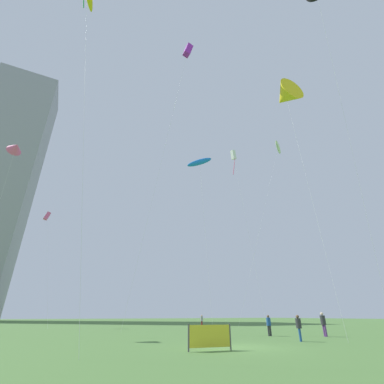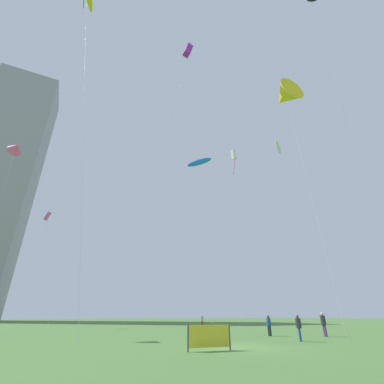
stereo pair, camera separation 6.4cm
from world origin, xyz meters
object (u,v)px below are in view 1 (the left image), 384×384
object	(u,v)px
event_banner	(210,336)
distant_highrise_1	(0,181)
person_standing_1	(323,322)
kite_flying_4	(200,162)
kite_flying_3	(16,148)
kite_flying_7	(286,96)
kite_flying_2	(47,216)
kite_flying_8	(233,156)
kite_flying_5	(278,147)
kite_flying_6	(188,51)
person_standing_2	(299,326)
person_standing_3	(269,324)
person_standing_0	(202,320)

from	to	relation	value
event_banner	distant_highrise_1	bearing A→B (deg)	105.80
person_standing_1	kite_flying_4	bearing A→B (deg)	48.77
kite_flying_3	kite_flying_7	world-z (taller)	kite_flying_7
kite_flying_2	event_banner	world-z (taller)	kite_flying_2
event_banner	kite_flying_8	bearing A→B (deg)	45.93
kite_flying_3	kite_flying_5	size ratio (longest dim) A/B	0.55
kite_flying_5	kite_flying_6	size ratio (longest dim) A/B	0.95
person_standing_2	kite_flying_5	bearing A→B (deg)	-179.15
kite_flying_3	kite_flying_8	distance (m)	30.20
kite_flying_8	person_standing_3	bearing A→B (deg)	-121.34
kite_flying_3	event_banner	xyz separation A→B (m)	(12.93, -17.87, -17.39)
person_standing_1	distant_highrise_1	bearing A→B (deg)	36.71
kite_flying_4	kite_flying_8	bearing A→B (deg)	26.61
person_standing_0	event_banner	distance (m)	27.70
person_standing_2	kite_flying_3	world-z (taller)	kite_flying_3
person_standing_2	kite_flying_7	world-z (taller)	kite_flying_7
person_standing_0	kite_flying_4	bearing A→B (deg)	154.42
person_standing_2	kite_flying_8	size ratio (longest dim) A/B	0.06
kite_flying_3	person_standing_3	bearing A→B (deg)	-27.53
kite_flying_5	kite_flying_8	bearing A→B (deg)	-171.04
kite_flying_7	kite_flying_8	world-z (taller)	kite_flying_8
person_standing_1	kite_flying_8	size ratio (longest dim) A/B	0.07
person_standing_0	person_standing_1	world-z (taller)	person_standing_1
person_standing_3	kite_flying_8	bearing A→B (deg)	-92.03
person_standing_2	event_banner	bearing A→B (deg)	-27.80
kite_flying_3	distant_highrise_1	bearing A→B (deg)	100.25
person_standing_1	kite_flying_2	bearing A→B (deg)	47.04
person_standing_0	person_standing_3	size ratio (longest dim) A/B	1.03
kite_flying_5	person_standing_3	bearing A→B (deg)	-147.55
person_standing_0	person_standing_2	distance (m)	23.36
person_standing_3	kite_flying_4	bearing A→B (deg)	-35.22
kite_flying_5	event_banner	xyz separation A→B (m)	(-30.09, -19.00, -32.61)
kite_flying_4	kite_flying_5	size ratio (longest dim) A/B	0.59
kite_flying_8	person_standing_2	bearing A→B (deg)	-118.53
person_standing_1	person_standing_2	size ratio (longest dim) A/B	1.13
kite_flying_3	person_standing_2	bearing A→B (deg)	-38.41
kite_flying_4	kite_flying_5	world-z (taller)	kite_flying_5
person_standing_3	kite_flying_3	distance (m)	30.75
kite_flying_8	kite_flying_3	bearing A→B (deg)	177.96
kite_flying_5	kite_flying_8	distance (m)	15.94
person_standing_1	kite_flying_8	xyz separation A→B (m)	(3.18, 13.46, 24.54)
kite_flying_4	event_banner	distance (m)	23.04
kite_flying_6	kite_flying_7	distance (m)	15.49
person_standing_0	kite_flying_4	world-z (taller)	kite_flying_4
kite_flying_4	kite_flying_5	xyz separation A→B (m)	(23.24, 6.91, 14.23)
kite_flying_4	kite_flying_3	bearing A→B (deg)	163.74
kite_flying_2	kite_flying_7	world-z (taller)	kite_flying_7
kite_flying_5	kite_flying_6	xyz separation A→B (m)	(-26.37, -9.37, 1.45)
person_standing_2	event_banner	xyz separation A→B (m)	(-7.88, -1.36, -0.28)
kite_flying_5	person_standing_2	bearing A→B (deg)	-141.54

